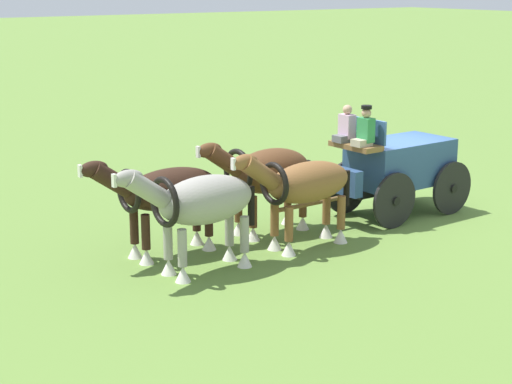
% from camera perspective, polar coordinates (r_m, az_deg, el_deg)
% --- Properties ---
extents(ground_plane, '(220.00, 220.00, 0.00)m').
position_cam_1_polar(ground_plane, '(20.86, 9.61, -1.44)').
color(ground_plane, olive).
extents(show_wagon, '(5.51, 1.88, 2.83)m').
position_cam_1_polar(show_wagon, '(20.44, 9.44, 1.84)').
color(show_wagon, '#2D4C7A').
rests_on(show_wagon, ground).
extents(draft_horse_rear_near, '(3.14, 0.96, 2.22)m').
position_cam_1_polar(draft_horse_rear_near, '(17.66, 3.24, 0.42)').
color(draft_horse_rear_near, brown).
rests_on(draft_horse_rear_near, ground).
extents(draft_horse_rear_off, '(3.09, 1.08, 2.25)m').
position_cam_1_polar(draft_horse_rear_off, '(18.65, 0.72, 1.26)').
color(draft_horse_rear_off, brown).
rests_on(draft_horse_rear_off, ground).
extents(draft_horse_lead_near, '(3.13, 1.04, 2.26)m').
position_cam_1_polar(draft_horse_lead_near, '(16.16, -3.81, -0.78)').
color(draft_horse_lead_near, '#9E998E').
rests_on(draft_horse_lead_near, ground).
extents(draft_horse_lead_off, '(3.22, 0.96, 2.20)m').
position_cam_1_polar(draft_horse_lead_off, '(17.24, -6.21, -0.04)').
color(draft_horse_lead_off, '#331E14').
rests_on(draft_horse_lead_off, ground).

